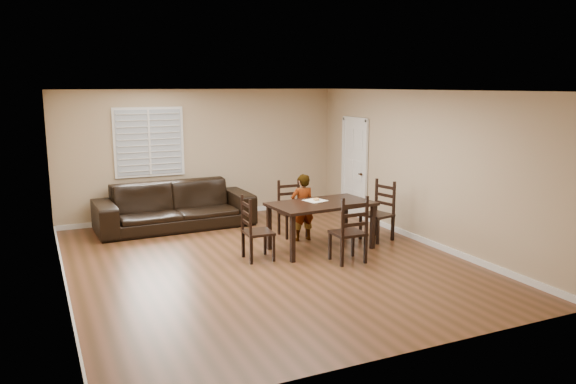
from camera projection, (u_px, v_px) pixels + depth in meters
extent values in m
plane|color=brown|center=(266.00, 262.00, 8.97)|extent=(7.00, 7.00, 0.00)
cube|color=tan|center=(202.00, 154.00, 11.84)|extent=(6.00, 0.04, 2.70)
cube|color=tan|center=(398.00, 231.00, 5.60)|extent=(6.00, 0.04, 2.70)
cube|color=tan|center=(57.00, 194.00, 7.49)|extent=(0.04, 7.00, 2.70)
cube|color=tan|center=(421.00, 167.00, 9.95)|extent=(0.04, 7.00, 2.70)
cube|color=white|center=(264.00, 91.00, 8.47)|extent=(6.00, 7.00, 0.04)
cube|color=white|center=(149.00, 142.00, 11.29)|extent=(1.40, 0.08, 1.40)
cube|color=white|center=(355.00, 169.00, 11.96)|extent=(0.06, 0.94, 2.05)
cylinder|color=#332114|center=(361.00, 174.00, 11.70)|extent=(0.06, 0.06, 0.02)
cube|color=white|center=(204.00, 214.00, 12.07)|extent=(6.00, 0.03, 0.10)
cube|color=white|center=(66.00, 286.00, 7.74)|extent=(0.03, 7.00, 0.10)
cube|color=white|center=(417.00, 238.00, 10.19)|extent=(0.03, 7.00, 0.10)
cube|color=black|center=(321.00, 204.00, 9.54)|extent=(1.81, 1.11, 0.05)
cube|color=black|center=(293.00, 239.00, 8.88)|extent=(0.08, 0.08, 0.77)
cube|color=black|center=(373.00, 227.00, 9.64)|extent=(0.08, 0.08, 0.77)
cube|color=black|center=(269.00, 228.00, 9.59)|extent=(0.08, 0.08, 0.77)
cube|color=black|center=(345.00, 217.00, 10.34)|extent=(0.08, 0.08, 0.77)
cube|color=black|center=(293.00, 213.00, 10.44)|extent=(0.48, 0.45, 0.04)
cube|color=black|center=(289.00, 207.00, 10.61)|extent=(0.47, 0.05, 1.04)
cube|color=black|center=(287.00, 228.00, 10.24)|extent=(0.04, 0.04, 0.43)
cube|color=black|center=(307.00, 226.00, 10.39)|extent=(0.04, 0.04, 0.43)
cube|color=black|center=(279.00, 224.00, 10.58)|extent=(0.04, 0.04, 0.43)
cube|color=black|center=(299.00, 221.00, 10.73)|extent=(0.04, 0.04, 0.43)
cube|color=black|center=(348.00, 233.00, 8.91)|extent=(0.50, 0.47, 0.04)
cube|color=black|center=(355.00, 231.00, 8.71)|extent=(0.49, 0.05, 1.09)
cube|color=black|center=(353.00, 243.00, 9.22)|extent=(0.04, 0.04, 0.45)
cube|color=black|center=(330.00, 246.00, 9.05)|extent=(0.04, 0.04, 0.45)
cube|color=black|center=(365.00, 250.00, 8.87)|extent=(0.04, 0.04, 0.45)
cube|color=black|center=(342.00, 253.00, 8.70)|extent=(0.04, 0.04, 0.45)
cube|color=black|center=(258.00, 232.00, 9.03)|extent=(0.46, 0.49, 0.04)
cube|color=black|center=(246.00, 229.00, 8.94)|extent=(0.06, 0.47, 1.05)
cube|color=black|center=(274.00, 248.00, 8.96)|extent=(0.04, 0.04, 0.43)
cube|color=black|center=(265.00, 242.00, 9.33)|extent=(0.04, 0.04, 0.43)
cube|color=black|center=(251.00, 251.00, 8.82)|extent=(0.04, 0.04, 0.43)
cube|color=black|center=(243.00, 244.00, 9.19)|extent=(0.04, 0.04, 0.43)
cube|color=black|center=(377.00, 215.00, 10.17)|extent=(0.56, 0.59, 0.04)
cube|color=black|center=(385.00, 209.00, 10.28)|extent=(0.16, 0.49, 1.09)
cube|color=black|center=(360.00, 227.00, 10.25)|extent=(0.05, 0.05, 0.45)
cube|color=black|center=(378.00, 232.00, 9.93)|extent=(0.05, 0.05, 0.45)
cube|color=black|center=(375.00, 224.00, 10.50)|extent=(0.05, 0.05, 0.45)
cube|color=black|center=(393.00, 228.00, 10.17)|extent=(0.05, 0.05, 0.45)
imported|color=gray|center=(302.00, 207.00, 10.11)|extent=(0.45, 0.31, 1.22)
cube|color=beige|center=(315.00, 200.00, 9.70)|extent=(0.40, 0.40, 0.00)
torus|color=#CC8C49|center=(316.00, 199.00, 9.70)|extent=(0.11, 0.11, 0.04)
torus|color=silver|center=(316.00, 199.00, 9.70)|extent=(0.10, 0.10, 0.02)
imported|color=black|center=(175.00, 206.00, 11.04)|extent=(3.07, 1.27, 0.89)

